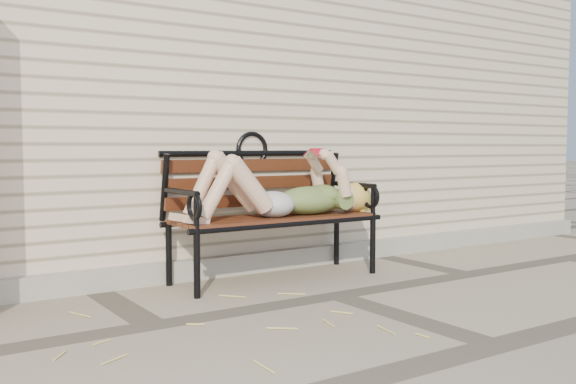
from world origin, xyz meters
TOP-DOWN VIEW (x-y plane):
  - ground at (0.00, 0.00)m, footprint 80.00×80.00m
  - house_wall at (0.00, 3.00)m, footprint 8.00×4.00m
  - foundation_strip at (0.00, 0.97)m, footprint 8.00×0.10m
  - garden_bench at (-0.05, 0.76)m, footprint 1.66×0.66m
  - reading_woman at (-0.04, 0.63)m, footprint 1.57×0.36m
  - straw_scatter at (-1.82, -0.43)m, footprint 2.82×1.69m

SIDE VIEW (x-z plane):
  - ground at x=0.00m, z-range 0.00..0.00m
  - straw_scatter at x=-1.82m, z-range 0.00..0.01m
  - foundation_strip at x=0.00m, z-range 0.00..0.15m
  - garden_bench at x=-0.05m, z-range 0.07..1.14m
  - reading_woman at x=-0.04m, z-range 0.39..0.89m
  - house_wall at x=0.00m, z-range 0.00..3.00m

